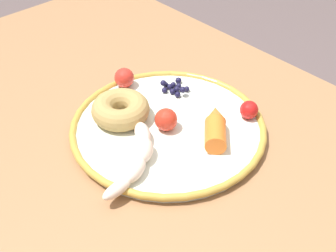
{
  "coord_description": "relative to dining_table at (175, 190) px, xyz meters",
  "views": [
    {
      "loc": [
        0.39,
        -0.38,
        1.24
      ],
      "look_at": [
        -0.05,
        0.03,
        0.75
      ],
      "focal_mm": 48.89,
      "sensor_mm": 36.0,
      "label": 1
    }
  ],
  "objects": [
    {
      "name": "dining_table",
      "position": [
        0.0,
        0.0,
        0.0
      ],
      "size": [
        1.28,
        0.72,
        0.73
      ],
      "color": "#9A6C47",
      "rests_on": "ground_plane"
    },
    {
      "name": "plate",
      "position": [
        -0.05,
        0.03,
        0.1
      ],
      "size": [
        0.33,
        0.33,
        0.02
      ],
      "color": "white",
      "rests_on": "dining_table"
    },
    {
      "name": "banana",
      "position": [
        -0.03,
        -0.06,
        0.11
      ],
      "size": [
        0.15,
        0.16,
        0.03
      ],
      "color": "beige",
      "rests_on": "plate"
    },
    {
      "name": "carrot_orange",
      "position": [
        0.02,
        0.07,
        0.12
      ],
      "size": [
        0.1,
        0.1,
        0.03
      ],
      "color": "orange",
      "rests_on": "plate"
    },
    {
      "name": "donut",
      "position": [
        -0.12,
        -0.02,
        0.12
      ],
      "size": [
        0.1,
        0.1,
        0.04
      ],
      "primitive_type": "torus",
      "rotation": [
        0.0,
        0.0,
        1.57
      ],
      "color": "#A9894E",
      "rests_on": "plate"
    },
    {
      "name": "blueberry_pile",
      "position": [
        -0.12,
        0.11,
        0.11
      ],
      "size": [
        0.05,
        0.05,
        0.02
      ],
      "color": "#191638",
      "rests_on": "plate"
    },
    {
      "name": "tomato_near",
      "position": [
        -0.05,
        0.02,
        0.12
      ],
      "size": [
        0.04,
        0.04,
        0.04
      ],
      "primitive_type": "sphere",
      "color": "red",
      "rests_on": "plate"
    },
    {
      "name": "tomato_mid",
      "position": [
        -0.19,
        0.05,
        0.12
      ],
      "size": [
        0.04,
        0.04,
        0.04
      ],
      "primitive_type": "sphere",
      "color": "red",
      "rests_on": "plate"
    },
    {
      "name": "tomato_far",
      "position": [
        0.03,
        0.15,
        0.12
      ],
      "size": [
        0.03,
        0.03,
        0.03
      ],
      "primitive_type": "sphere",
      "color": "red",
      "rests_on": "plate"
    }
  ]
}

